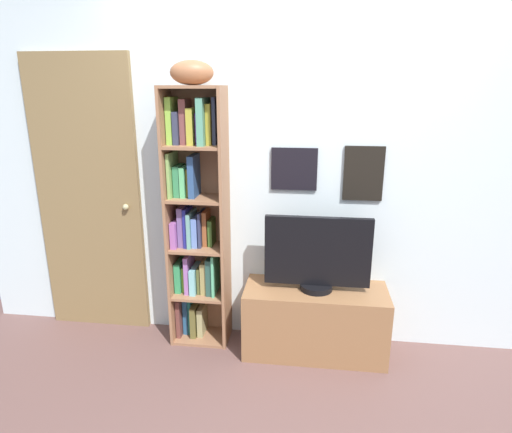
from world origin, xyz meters
TOP-DOWN VIEW (x-y plane):
  - back_wall at (0.00, 1.13)m, footprint 4.80×0.08m
  - bookshelf at (-0.69, 0.99)m, footprint 0.41×0.27m
  - football at (-0.66, 0.96)m, footprint 0.31×0.23m
  - tv_stand at (0.17, 0.89)m, footprint 0.98×0.41m
  - television at (0.17, 0.89)m, footprint 0.71×0.22m
  - door at (-1.51, 1.08)m, footprint 0.78×0.09m

SIDE VIEW (x-z plane):
  - tv_stand at x=0.17m, z-range 0.00..0.48m
  - television at x=0.17m, z-range 0.48..1.00m
  - bookshelf at x=-0.69m, z-range 0.00..1.82m
  - door at x=-1.51m, z-range 0.00..2.05m
  - back_wall at x=0.00m, z-range 0.00..2.49m
  - football at x=-0.66m, z-range 1.82..1.98m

